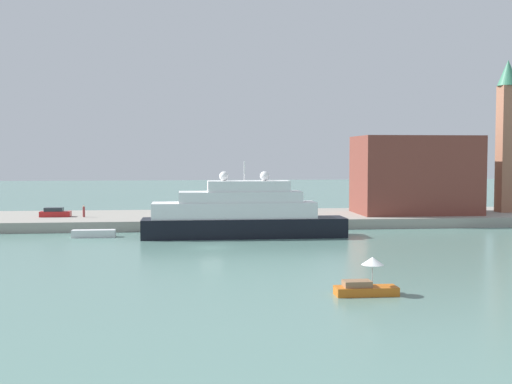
{
  "coord_description": "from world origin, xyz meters",
  "views": [
    {
      "loc": [
        -2.71,
        -74.43,
        10.77
      ],
      "look_at": [
        5.86,
        6.0,
        6.08
      ],
      "focal_mm": 45.21,
      "sensor_mm": 36.0,
      "label": 1
    }
  ],
  "objects": [
    {
      "name": "parked_car",
      "position": [
        -22.54,
        24.49,
        2.06
      ],
      "size": [
        4.5,
        1.68,
        1.39
      ],
      "color": "#B21E1E",
      "rests_on": "quay_dock"
    },
    {
      "name": "bell_tower",
      "position": [
        48.74,
        25.22,
        14.8
      ],
      "size": [
        3.32,
        3.32,
        24.56
      ],
      "color": "#9E664C",
      "rests_on": "quay_dock"
    },
    {
      "name": "mooring_bollard",
      "position": [
        3.8,
        17.24,
        1.89
      ],
      "size": [
        0.56,
        0.56,
        0.87
      ],
      "primitive_type": "cylinder",
      "color": "black",
      "rests_on": "quay_dock"
    },
    {
      "name": "quay_dock",
      "position": [
        0.0,
        25.72,
        0.73
      ],
      "size": [
        110.0,
        19.44,
        1.46
      ],
      "primitive_type": "cube",
      "color": "gray",
      "rests_on": "ground"
    },
    {
      "name": "large_yacht",
      "position": [
        4.23,
        8.91,
        2.96
      ],
      "size": [
        26.52,
        4.92,
        9.89
      ],
      "color": "black",
      "rests_on": "ground"
    },
    {
      "name": "work_barge",
      "position": [
        -14.95,
        10.93,
        0.49
      ],
      "size": [
        5.56,
        1.52,
        0.97
      ],
      "primitive_type": "cube",
      "color": "silver",
      "rests_on": "ground"
    },
    {
      "name": "small_motorboat",
      "position": [
        10.86,
        -26.75,
        0.91
      ],
      "size": [
        4.79,
        1.72,
        2.95
      ],
      "color": "#C66019",
      "rests_on": "ground"
    },
    {
      "name": "harbor_building",
      "position": [
        33.19,
        24.27,
        7.58
      ],
      "size": [
        18.55,
        10.94,
        12.24
      ],
      "primitive_type": "cube",
      "color": "brown",
      "rests_on": "quay_dock"
    },
    {
      "name": "ground",
      "position": [
        0.0,
        0.0,
        0.0
      ],
      "size": [
        400.0,
        400.0,
        0.0
      ],
      "primitive_type": "plane",
      "color": "slate"
    },
    {
      "name": "person_figure",
      "position": [
        -18.17,
        23.63,
        2.27
      ],
      "size": [
        0.36,
        0.36,
        1.74
      ],
      "color": "maroon",
      "rests_on": "quay_dock"
    }
  ]
}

